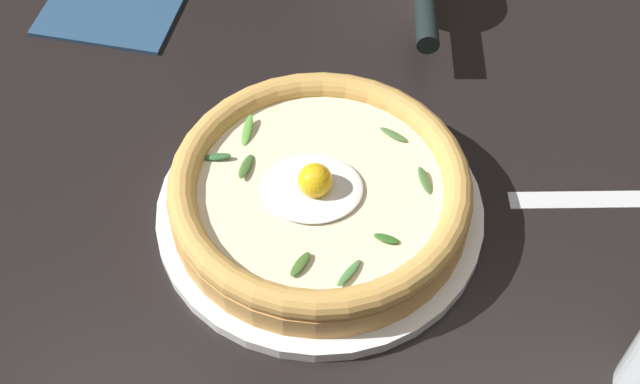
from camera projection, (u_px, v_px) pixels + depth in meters
name	position (u px, v px, depth m)	size (l,w,h in m)	color
ground_plane	(305.00, 238.00, 0.72)	(2.40, 2.40, 0.03)	black
pizza_plate	(320.00, 211.00, 0.71)	(0.28, 0.28, 0.01)	white
pizza	(320.00, 191.00, 0.69)	(0.25, 0.25, 0.06)	tan
folded_napkin	(108.00, 14.00, 0.87)	(0.14, 0.09, 0.01)	navy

